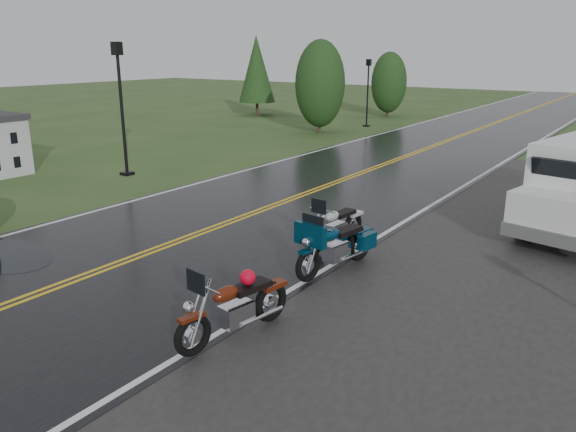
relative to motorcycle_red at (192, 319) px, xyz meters
The scene contains 11 objects.
ground 4.58m from the motorcycle_red, 151.39° to the left, with size 120.00×120.00×0.00m, color #2D471E.
road 12.82m from the motorcycle_red, 108.11° to the left, with size 8.00×100.00×0.04m, color black.
motorcycle_red is the anchor object (origin of this frame).
motorcycle_teal 3.29m from the motorcycle_red, 91.75° to the left, with size 0.83×2.27×1.34m, color #05283B, non-canonical shape.
motorcycle_silver 4.73m from the motorcycle_red, 99.54° to the left, with size 0.76×2.09×1.23m, color #B3B5BB, non-canonical shape.
van_white 9.01m from the motorcycle_red, 72.35° to the left, with size 2.27×6.04×2.37m, color silver, non-canonical shape.
lamp_post_near_left 13.68m from the motorcycle_red, 144.04° to the left, with size 0.41×0.41×4.74m, color black, non-canonical shape.
lamp_post_far_left 27.09m from the motorcycle_red, 111.59° to the left, with size 0.34×0.34×3.94m, color black, non-canonical shape.
tree_left_mid 24.09m from the motorcycle_red, 117.09° to the left, with size 2.73×2.73×4.26m, color #1E3D19, non-canonical shape.
tree_left_far 32.73m from the motorcycle_red, 110.00° to the left, with size 2.40×2.40×3.69m, color #1E3D19, non-canonical shape.
pine_left_far 32.45m from the motorcycle_red, 125.95° to the left, with size 2.52×2.52×5.26m, color #1E3D19, non-canonical shape.
Camera 1 is at (9.32, -7.46, 4.41)m, focal length 35.00 mm.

